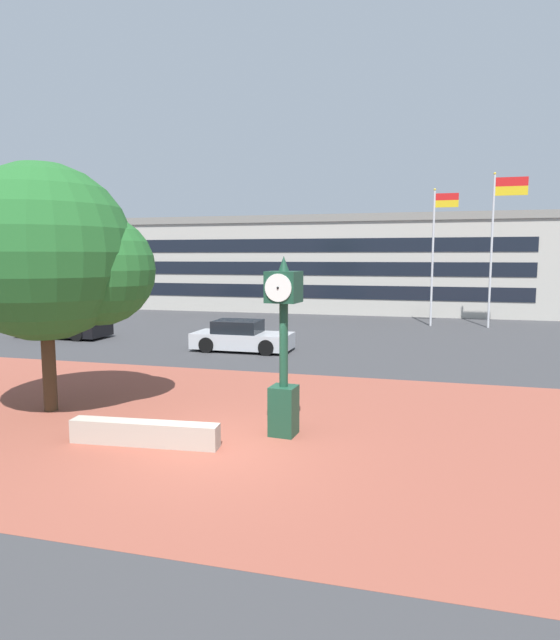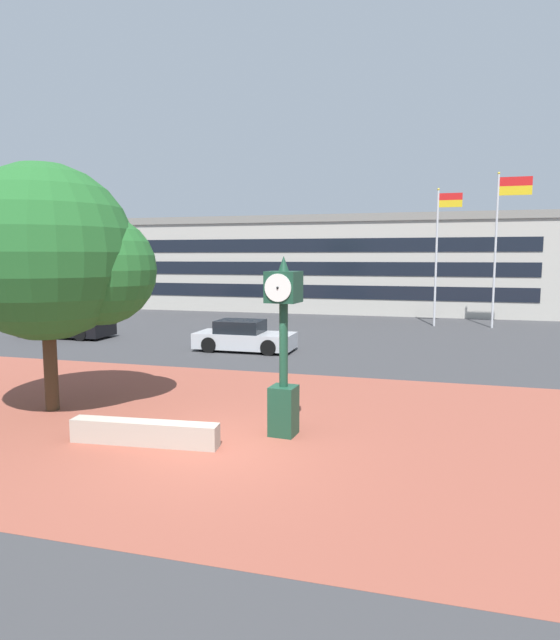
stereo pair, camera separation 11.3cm
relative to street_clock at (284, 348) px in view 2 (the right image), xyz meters
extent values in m
plane|color=#38383A|center=(-1.17, -1.19, -1.94)|extent=(200.00, 200.00, 0.00)
cube|color=brown|center=(-1.17, 0.47, -1.94)|extent=(44.00, 11.32, 0.01)
cube|color=#ADA393|center=(-2.66, -1.37, -1.69)|extent=(3.22, 0.67, 0.50)
cube|color=#19422D|center=(0.00, 0.00, -1.39)|extent=(0.60, 0.60, 1.10)
cylinder|color=#19422D|center=(0.00, 0.00, 0.08)|extent=(0.19, 0.19, 1.84)
cube|color=#19422D|center=(0.00, 0.00, 1.34)|extent=(0.73, 0.73, 0.67)
cylinder|color=white|center=(0.03, 0.35, 1.34)|extent=(0.59, 0.08, 0.59)
sphere|color=black|center=(0.03, 0.37, 1.34)|extent=(0.05, 0.05, 0.05)
cylinder|color=white|center=(-0.03, -0.35, 1.34)|extent=(0.59, 0.08, 0.59)
sphere|color=black|center=(-0.03, -0.37, 1.34)|extent=(0.05, 0.05, 0.05)
cone|color=#19422D|center=(0.00, 0.00, 1.84)|extent=(0.23, 0.23, 0.32)
cylinder|color=#42301E|center=(-6.25, 0.31, -0.75)|extent=(0.34, 0.34, 2.38)
sphere|color=#236028|center=(-6.25, 0.31, 2.09)|extent=(4.41, 4.41, 4.41)
sphere|color=#236028|center=(-5.14, 0.98, 1.65)|extent=(2.87, 2.87, 2.87)
cube|color=black|center=(-14.00, 11.26, -1.50)|extent=(4.49, 1.81, 0.64)
cube|color=black|center=(-14.22, 11.27, -0.94)|extent=(2.07, 1.53, 0.56)
cylinder|color=black|center=(-12.61, 12.06, -1.62)|extent=(0.64, 0.23, 0.64)
cylinder|color=black|center=(-12.63, 10.43, -1.62)|extent=(0.64, 0.23, 0.64)
cylinder|color=black|center=(-15.37, 12.09, -1.62)|extent=(0.64, 0.23, 0.64)
cylinder|color=black|center=(-15.40, 10.47, -1.62)|extent=(0.64, 0.23, 0.64)
cube|color=#B7BABF|center=(-4.35, 9.99, -1.50)|extent=(4.13, 1.78, 0.64)
cube|color=black|center=(-4.56, 9.99, -0.94)|extent=(1.90, 1.52, 0.56)
cylinder|color=black|center=(-3.07, 10.81, -1.62)|extent=(0.64, 0.22, 0.64)
cylinder|color=black|center=(-3.08, 9.17, -1.62)|extent=(0.64, 0.22, 0.64)
cylinder|color=black|center=(-5.63, 10.82, -1.62)|extent=(0.64, 0.22, 0.64)
cylinder|color=black|center=(-5.63, 9.18, -1.62)|extent=(0.64, 0.22, 0.64)
cylinder|color=silver|center=(3.36, 20.49, 1.83)|extent=(0.12, 0.12, 7.55)
sphere|color=gold|center=(3.36, 20.49, 5.67)|extent=(0.14, 0.14, 0.14)
cube|color=red|center=(4.03, 20.49, 5.26)|extent=(1.22, 0.02, 0.38)
cube|color=gold|center=(4.03, 20.49, 4.88)|extent=(1.22, 0.02, 0.38)
cylinder|color=silver|center=(6.45, 20.49, 2.21)|extent=(0.12, 0.12, 8.30)
sphere|color=gold|center=(6.45, 20.49, 6.42)|extent=(0.14, 0.14, 0.14)
cube|color=red|center=(7.32, 20.49, 5.97)|extent=(1.63, 0.02, 0.48)
cube|color=gold|center=(7.32, 20.49, 5.48)|extent=(1.63, 0.02, 0.48)
cube|color=#B2ADA3|center=(-4.24, 30.30, 1.18)|extent=(30.79, 10.93, 6.23)
cube|color=gray|center=(-4.24, 30.30, 4.54)|extent=(31.41, 11.15, 0.50)
cube|color=black|center=(-4.24, 24.82, -0.38)|extent=(27.71, 0.04, 0.90)
cube|color=black|center=(-4.24, 24.82, 1.18)|extent=(27.71, 0.04, 0.90)
cube|color=black|center=(-4.24, 24.82, 2.74)|extent=(27.71, 0.04, 0.90)
camera|label=1|loc=(2.89, -11.24, 1.99)|focal=30.37mm
camera|label=2|loc=(3.00, -11.21, 1.99)|focal=30.37mm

